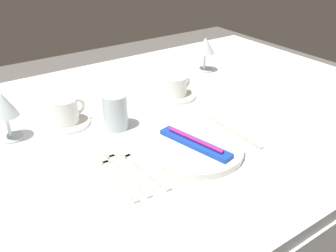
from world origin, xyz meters
The scene contains 14 objects.
dining_table centered at (0.00, 0.00, 0.66)m, with size 1.80×1.11×0.74m.
dinner_plate centered at (0.03, -0.22, 0.75)m, with size 0.25×0.25×0.02m, color white.
toothbrush_package centered at (0.03, -0.22, 0.77)m, with size 0.08×0.21×0.02m.
fork_outer centered at (-0.12, -0.20, 0.74)m, with size 0.03×0.21×0.00m.
fork_inner centered at (-0.15, -0.18, 0.74)m, with size 0.02×0.22×0.00m.
fork_salad centered at (-0.18, -0.19, 0.74)m, with size 0.03×0.21×0.00m.
spoon_soup centered at (0.19, -0.16, 0.74)m, with size 0.03×0.23×0.01m.
saucer_left centered at (-0.18, 0.11, 0.74)m, with size 0.13×0.13×0.01m, color white.
coffee_cup_left centered at (-0.18, 0.11, 0.79)m, with size 0.10×0.07×0.07m.
saucer_right centered at (0.19, 0.08, 0.74)m, with size 0.13×0.13×0.01m, color white.
coffee_cup_right centered at (0.19, 0.08, 0.78)m, with size 0.10×0.08×0.06m.
wine_glass_centre centered at (0.43, 0.23, 0.83)m, with size 0.07×0.07×0.13m.
wine_glass_left centered at (-0.33, 0.12, 0.84)m, with size 0.07×0.07×0.14m.
drink_tumbler centered at (-0.07, 0.01, 0.79)m, with size 0.07×0.07×0.10m.
Camera 1 is at (-0.47, -0.83, 1.25)m, focal length 39.23 mm.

